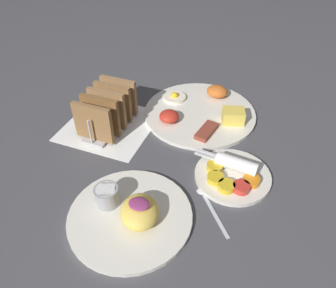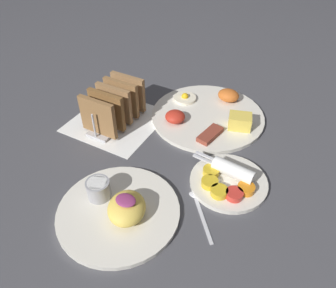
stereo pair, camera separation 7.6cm
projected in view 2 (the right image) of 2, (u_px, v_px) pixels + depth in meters
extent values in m
plane|color=#47474C|center=(159.00, 157.00, 0.77)|extent=(3.00, 3.00, 0.00)
cube|color=white|center=(117.00, 121.00, 0.87)|extent=(0.22, 0.22, 0.00)
cylinder|color=silver|center=(207.00, 116.00, 0.89)|extent=(0.30, 0.30, 0.01)
cube|color=#E5C64C|center=(240.00, 121.00, 0.83)|extent=(0.07, 0.06, 0.04)
ellipsoid|color=#C66023|center=(228.00, 95.00, 0.92)|extent=(0.06, 0.05, 0.03)
cylinder|color=#F4EACC|center=(185.00, 98.00, 0.94)|extent=(0.06, 0.06, 0.01)
sphere|color=yellow|center=(185.00, 96.00, 0.93)|extent=(0.02, 0.02, 0.02)
ellipsoid|color=red|center=(175.00, 117.00, 0.85)|extent=(0.05, 0.05, 0.03)
cube|color=brown|center=(210.00, 134.00, 0.81)|extent=(0.05, 0.08, 0.01)
cylinder|color=silver|center=(228.00, 183.00, 0.70)|extent=(0.17, 0.17, 0.01)
cylinder|color=gold|center=(210.00, 172.00, 0.71)|extent=(0.04, 0.04, 0.01)
cylinder|color=gold|center=(210.00, 183.00, 0.68)|extent=(0.04, 0.04, 0.01)
cylinder|color=gold|center=(219.00, 192.00, 0.67)|extent=(0.04, 0.04, 0.01)
cylinder|color=red|center=(234.00, 194.00, 0.66)|extent=(0.04, 0.04, 0.01)
cylinder|color=orange|center=(246.00, 189.00, 0.67)|extent=(0.04, 0.04, 0.01)
cylinder|color=white|center=(233.00, 171.00, 0.70)|extent=(0.09, 0.04, 0.03)
cube|color=silver|center=(203.00, 159.00, 0.73)|extent=(0.05, 0.01, 0.00)
cube|color=silver|center=(206.00, 156.00, 0.73)|extent=(0.05, 0.01, 0.00)
cylinder|color=silver|center=(119.00, 212.00, 0.64)|extent=(0.24, 0.24, 0.01)
ellipsoid|color=#EAC651|center=(127.00, 208.00, 0.62)|extent=(0.10, 0.11, 0.04)
ellipsoid|color=#8C3366|center=(126.00, 200.00, 0.60)|extent=(0.04, 0.03, 0.01)
cylinder|color=#99999E|center=(99.00, 189.00, 0.65)|extent=(0.05, 0.05, 0.04)
cylinder|color=white|center=(97.00, 184.00, 0.64)|extent=(0.04, 0.04, 0.01)
cube|color=#B7B7BC|center=(116.00, 119.00, 0.87)|extent=(0.06, 0.18, 0.01)
cube|color=olive|center=(99.00, 116.00, 0.80)|extent=(0.10, 0.01, 0.10)
cube|color=brown|center=(107.00, 110.00, 0.82)|extent=(0.10, 0.01, 0.10)
cube|color=olive|center=(114.00, 103.00, 0.84)|extent=(0.10, 0.01, 0.10)
cube|color=olive|center=(122.00, 97.00, 0.86)|extent=(0.10, 0.01, 0.10)
cube|color=olive|center=(128.00, 92.00, 0.88)|extent=(0.10, 0.01, 0.10)
cylinder|color=#B7B7BC|center=(94.00, 126.00, 0.79)|extent=(0.01, 0.00, 0.07)
cylinder|color=#B7B7BC|center=(133.00, 93.00, 0.90)|extent=(0.01, 0.01, 0.07)
cube|color=silver|center=(203.00, 219.00, 0.63)|extent=(0.08, 0.09, 0.00)
ellipsoid|color=silver|center=(195.00, 194.00, 0.68)|extent=(0.02, 0.02, 0.01)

